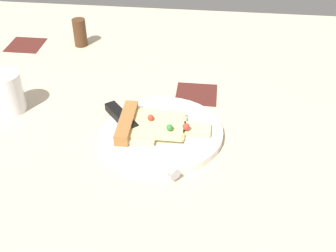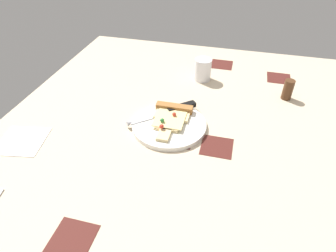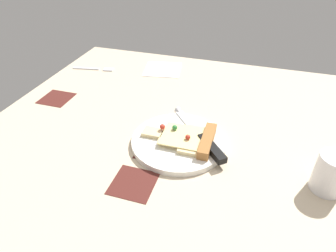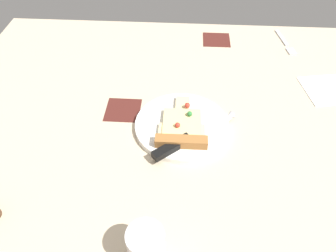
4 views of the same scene
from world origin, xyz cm
name	(u,v)px [view 2 (image 2 of 4)]	position (x,y,z in cm)	size (l,w,h in cm)	color
ground_plane	(189,122)	(0.00, -0.01, -1.50)	(117.99, 117.99, 3.00)	#C6B293
plate	(169,125)	(-6.18, 5.08, 0.74)	(23.08, 23.08, 1.48)	white
pizza_slice	(171,116)	(-3.63, 5.12, 2.28)	(17.45, 12.02, 2.65)	beige
knife	(169,111)	(-0.65, 6.57, 2.08)	(17.08, 19.70, 2.45)	silver
drinking_glass	(202,70)	(26.56, 0.40, 4.26)	(6.44, 6.44, 8.51)	white
pepper_shaker	(288,90)	(20.31, -31.14, 3.61)	(3.45, 3.45, 7.22)	#4C2D19
napkin	(22,141)	(-23.49, 45.42, 0.20)	(13.00, 13.00, 0.40)	white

